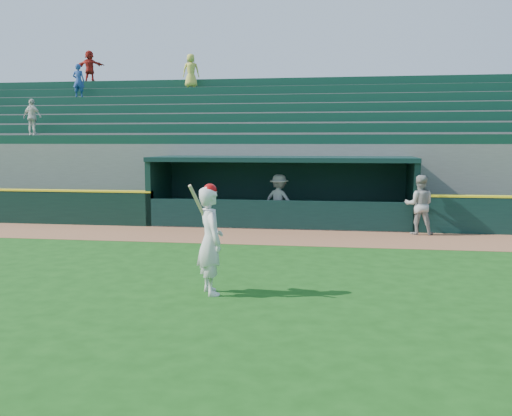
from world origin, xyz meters
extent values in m
plane|color=#154611|center=(0.00, 0.00, 0.00)|extent=(120.00, 120.00, 0.00)
cube|color=brown|center=(0.00, 4.90, 0.01)|extent=(40.00, 3.00, 0.01)
imported|color=#9C9B97|center=(4.65, 6.12, 0.97)|extent=(0.98, 0.79, 1.93)
imported|color=gray|center=(-0.03, 7.17, 0.93)|extent=(1.36, 1.03, 1.86)
cube|color=slate|center=(0.00, 7.70, 0.02)|extent=(9.00, 2.60, 0.04)
cube|color=black|center=(-4.60, 7.70, 1.15)|extent=(0.20, 2.60, 2.30)
cube|color=black|center=(4.60, 7.70, 1.15)|extent=(0.20, 2.60, 2.30)
cube|color=black|center=(0.00, 9.00, 1.15)|extent=(9.40, 0.20, 2.30)
cube|color=black|center=(0.00, 7.70, 2.38)|extent=(9.40, 2.80, 0.16)
cube|color=black|center=(0.00, 6.48, 0.50)|extent=(9.00, 0.16, 1.00)
cube|color=brown|center=(0.00, 8.50, 0.25)|extent=(8.40, 0.45, 0.10)
cube|color=slate|center=(0.00, 9.53, 1.46)|extent=(34.00, 0.85, 2.91)
cube|color=#0F3828|center=(0.00, 9.41, 3.09)|extent=(34.00, 0.60, 0.36)
cube|color=slate|center=(0.00, 10.38, 1.68)|extent=(34.00, 0.85, 3.36)
cube|color=#0F3828|center=(0.00, 10.26, 3.54)|extent=(34.00, 0.60, 0.36)
cube|color=slate|center=(0.00, 11.22, 1.91)|extent=(34.00, 0.85, 3.81)
cube|color=#0F3828|center=(0.00, 11.11, 3.99)|extent=(34.00, 0.60, 0.36)
cube|color=slate|center=(0.00, 12.07, 2.13)|extent=(34.00, 0.85, 4.26)
cube|color=#0F3828|center=(0.00, 11.96, 4.44)|extent=(34.00, 0.60, 0.36)
cube|color=slate|center=(0.00, 12.93, 2.35)|extent=(34.00, 0.85, 4.71)
cube|color=#0F3828|center=(0.00, 12.81, 4.89)|extent=(34.00, 0.60, 0.36)
cube|color=slate|center=(0.00, 13.78, 2.58)|extent=(34.00, 0.85, 5.16)
cube|color=#0F3828|center=(0.00, 13.66, 5.34)|extent=(34.00, 0.60, 0.36)
cube|color=slate|center=(0.00, 14.62, 2.80)|extent=(34.00, 0.85, 5.61)
cube|color=#0F3828|center=(0.00, 14.51, 5.79)|extent=(34.00, 0.60, 0.36)
cube|color=slate|center=(0.00, 15.20, 2.80)|extent=(34.50, 0.30, 5.61)
imported|color=silver|center=(-10.60, 9.43, 4.02)|extent=(0.93, 0.53, 1.50)
imported|color=red|center=(-10.36, 14.53, 6.73)|extent=(1.42, 0.48, 1.53)
imported|color=#26458C|center=(-10.16, 12.83, 5.84)|extent=(0.58, 0.39, 1.54)
imported|color=#CEC748|center=(-4.95, 13.68, 6.30)|extent=(0.86, 0.67, 1.57)
imported|color=silver|center=(-0.35, -2.01, 1.06)|extent=(0.82, 0.92, 2.12)
sphere|color=#B40A0A|center=(-0.35, -2.01, 2.05)|extent=(0.27, 0.27, 0.27)
cylinder|color=tan|center=(-0.53, -2.23, 1.82)|extent=(0.29, 0.47, 0.76)
camera|label=1|loc=(2.22, -12.78, 2.99)|focal=40.00mm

